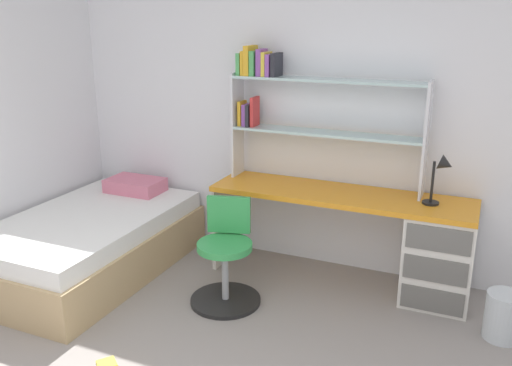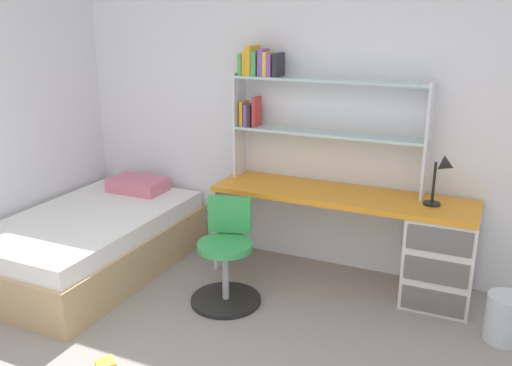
% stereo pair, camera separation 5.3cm
% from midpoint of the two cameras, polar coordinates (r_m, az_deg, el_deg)
% --- Properties ---
extents(room_shell, '(5.52, 6.59, 2.65)m').
position_cam_midpoint_polar(room_shell, '(3.69, -19.70, 5.21)').
color(room_shell, silver).
rests_on(room_shell, ground_plane).
extents(desk, '(1.99, 0.53, 0.73)m').
position_cam_midpoint_polar(desk, '(4.19, 15.44, -6.06)').
color(desk, orange).
rests_on(desk, ground_plane).
extents(bookshelf_hutch, '(1.53, 0.22, 1.07)m').
position_cam_midpoint_polar(bookshelf_hutch, '(4.28, 4.14, 8.68)').
color(bookshelf_hutch, silver).
rests_on(bookshelf_hutch, desk).
extents(desk_lamp, '(0.20, 0.17, 0.38)m').
position_cam_midpoint_polar(desk_lamp, '(3.97, 18.69, 1.09)').
color(desk_lamp, black).
rests_on(desk_lamp, desk).
extents(swivel_chair, '(0.52, 0.52, 0.76)m').
position_cam_midpoint_polar(swivel_chair, '(4.00, -3.59, -8.48)').
color(swivel_chair, black).
rests_on(swivel_chair, ground_plane).
extents(bed_platform, '(1.14, 1.85, 0.61)m').
position_cam_midpoint_polar(bed_platform, '(4.68, -17.42, -5.99)').
color(bed_platform, tan).
rests_on(bed_platform, ground_plane).
extents(waste_bin, '(0.24, 0.24, 0.32)m').
position_cam_midpoint_polar(waste_bin, '(3.95, 24.31, -12.68)').
color(waste_bin, silver).
rests_on(waste_bin, ground_plane).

